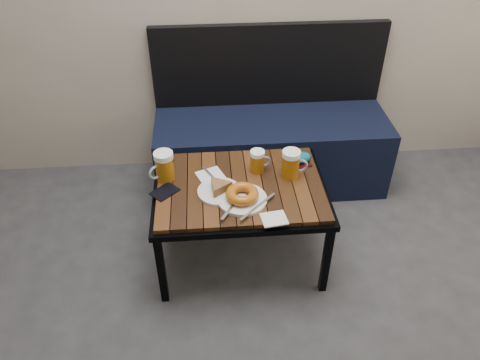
{
  "coord_description": "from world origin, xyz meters",
  "views": [
    {
      "loc": [
        -0.26,
        -0.65,
        1.87
      ],
      "look_at": [
        -0.12,
        1.11,
        0.5
      ],
      "focal_mm": 35.0,
      "sensor_mm": 36.0,
      "label": 1
    }
  ],
  "objects": [
    {
      "name": "cafe_table",
      "position": [
        -0.12,
        1.11,
        0.43
      ],
      "size": [
        0.84,
        0.62,
        0.47
      ],
      "color": "black",
      "rests_on": "ground"
    },
    {
      "name": "knit_pouch",
      "position": [
        0.2,
        1.28,
        0.5
      ],
      "size": [
        0.13,
        0.11,
        0.05
      ],
      "primitive_type": "ellipsoid",
      "rotation": [
        0.0,
        0.0,
        0.31
      ],
      "color": "#055484",
      "rests_on": "cafe_table"
    },
    {
      "name": "beer_mug_centre",
      "position": [
        -0.02,
        1.22,
        0.53
      ],
      "size": [
        0.11,
        0.08,
        0.12
      ],
      "rotation": [
        0.0,
        0.0,
        0.24
      ],
      "color": "#9B5D0C",
      "rests_on": "cafe_table"
    },
    {
      "name": "napkin_right",
      "position": [
        0.01,
        0.85,
        0.48
      ],
      "size": [
        0.12,
        0.11,
        0.01
      ],
      "rotation": [
        0.0,
        0.0,
        0.14
      ],
      "color": "white",
      "rests_on": "cafe_table"
    },
    {
      "name": "beer_mug_right",
      "position": [
        0.13,
        1.17,
        0.54
      ],
      "size": [
        0.13,
        0.09,
        0.14
      ],
      "rotation": [
        0.0,
        0.0,
        -0.02
      ],
      "color": "#9B5D0C",
      "rests_on": "cafe_table"
    },
    {
      "name": "plate_bagel",
      "position": [
        -0.12,
        0.99,
        0.5
      ],
      "size": [
        0.27,
        0.27,
        0.06
      ],
      "color": "white",
      "rests_on": "cafe_table"
    },
    {
      "name": "beer_mug_left",
      "position": [
        -0.48,
        1.19,
        0.55
      ],
      "size": [
        0.14,
        0.12,
        0.15
      ],
      "rotation": [
        0.0,
        0.0,
        3.76
      ],
      "color": "#9B5D0C",
      "rests_on": "cafe_table"
    },
    {
      "name": "passport_burgundy",
      "position": [
        0.19,
        1.28,
        0.48
      ],
      "size": [
        0.14,
        0.16,
        0.01
      ],
      "primitive_type": "cube",
      "rotation": [
        0.0,
        0.0,
        0.38
      ],
      "color": "black",
      "rests_on": "cafe_table"
    },
    {
      "name": "napkin_left",
      "position": [
        -0.26,
        1.19,
        0.48
      ],
      "size": [
        0.16,
        0.16,
        0.01
      ],
      "rotation": [
        0.0,
        0.0,
        0.38
      ],
      "color": "white",
      "rests_on": "cafe_table"
    },
    {
      "name": "plate_pie",
      "position": [
        -0.22,
        1.06,
        0.49
      ],
      "size": [
        0.21,
        0.21,
        0.06
      ],
      "color": "white",
      "rests_on": "cafe_table"
    },
    {
      "name": "passport_navy",
      "position": [
        -0.48,
        1.08,
        0.47
      ],
      "size": [
        0.15,
        0.15,
        0.01
      ],
      "primitive_type": "cube",
      "rotation": [
        0.0,
        0.0,
        -0.81
      ],
      "color": "black",
      "rests_on": "cafe_table"
    },
    {
      "name": "bench",
      "position": [
        0.12,
        1.76,
        0.27
      ],
      "size": [
        1.4,
        0.5,
        0.95
      ],
      "color": "black",
      "rests_on": "ground"
    }
  ]
}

